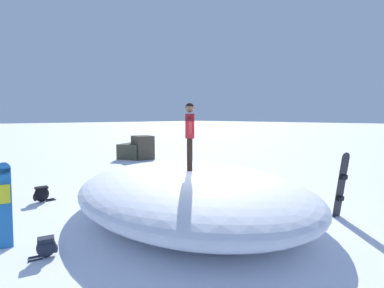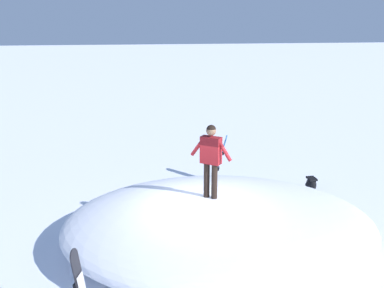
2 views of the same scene
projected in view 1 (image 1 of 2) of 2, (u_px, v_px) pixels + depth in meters
ground at (206, 217)px, 7.37m from camera, size 240.00×240.00×0.00m
snow_mound at (191, 190)px, 7.70m from camera, size 8.14×6.81×1.22m
snowboarder_standing at (190, 130)px, 7.29m from camera, size 0.85×0.75×1.75m
snowboard_primary_upright at (342, 184)px, 7.20m from camera, size 0.31×0.33×1.72m
snowboard_secondary_upright at (4, 203)px, 5.73m from camera, size 0.53×0.38×1.67m
backpack_near at (47, 247)px, 5.25m from camera, size 0.33×0.53×0.38m
backpack_far at (41, 194)px, 8.64m from camera, size 0.32×0.63×0.48m
rock_outcrop at (138, 149)px, 17.49m from camera, size 2.31×2.06×1.44m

